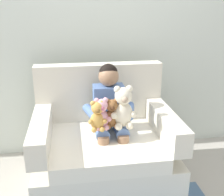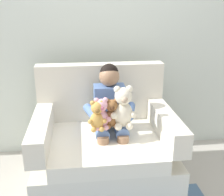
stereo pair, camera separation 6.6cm
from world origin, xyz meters
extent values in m
plane|color=#ADA89E|center=(0.00, 0.00, 0.00)|extent=(8.00, 8.00, 0.00)
cube|color=silver|center=(0.00, 0.72, 1.30)|extent=(6.00, 0.10, 2.60)
cube|color=silver|center=(0.00, 0.00, 0.18)|extent=(1.16, 0.90, 0.35)
cube|color=white|center=(0.00, -0.07, 0.41)|extent=(0.88, 0.76, 0.12)
cube|color=silver|center=(0.00, 0.38, 0.74)|extent=(1.16, 0.14, 0.53)
cube|color=silver|center=(-0.51, -0.07, 0.57)|extent=(0.14, 0.76, 0.20)
cube|color=silver|center=(0.51, -0.07, 0.57)|extent=(0.14, 0.76, 0.20)
cube|color=#597AB7|center=(0.06, 0.14, 0.70)|extent=(0.26, 0.16, 0.34)
sphere|color=#9E7556|center=(0.06, 0.14, 0.95)|extent=(0.17, 0.17, 0.17)
sphere|color=black|center=(0.06, 0.15, 0.98)|extent=(0.16, 0.16, 0.16)
cylinder|color=#597AB7|center=(-0.02, 0.01, 0.53)|extent=(0.11, 0.26, 0.11)
cylinder|color=#9E7556|center=(-0.02, -0.12, 0.38)|extent=(0.09, 0.09, 0.30)
cylinder|color=#597AB7|center=(0.14, 0.01, 0.53)|extent=(0.11, 0.26, 0.11)
cylinder|color=#9E7556|center=(0.14, -0.12, 0.38)|extent=(0.09, 0.09, 0.30)
cylinder|color=#597AB7|center=(-0.10, 0.02, 0.68)|extent=(0.13, 0.27, 0.07)
cylinder|color=#597AB7|center=(0.22, 0.02, 0.68)|extent=(0.13, 0.27, 0.07)
ellipsoid|color=#EAA8BC|center=(-0.03, -0.07, 0.66)|extent=(0.12, 0.10, 0.16)
sphere|color=#EAA8BC|center=(-0.03, -0.09, 0.78)|extent=(0.10, 0.10, 0.10)
sphere|color=#CC6684|center=(-0.03, -0.13, 0.77)|extent=(0.04, 0.04, 0.04)
sphere|color=#EAA8BC|center=(-0.07, -0.08, 0.82)|extent=(0.04, 0.04, 0.04)
sphere|color=#EAA8BC|center=(-0.09, -0.11, 0.67)|extent=(0.04, 0.04, 0.04)
sphere|color=#EAA8BC|center=(-0.07, -0.12, 0.61)|extent=(0.04, 0.04, 0.04)
sphere|color=#EAA8BC|center=(0.00, -0.08, 0.82)|extent=(0.04, 0.04, 0.04)
sphere|color=#EAA8BC|center=(0.02, -0.11, 0.67)|extent=(0.04, 0.04, 0.04)
sphere|color=#EAA8BC|center=(0.00, -0.12, 0.61)|extent=(0.04, 0.04, 0.04)
ellipsoid|color=silver|center=(0.14, -0.07, 0.69)|extent=(0.16, 0.14, 0.21)
sphere|color=silver|center=(0.14, -0.08, 0.85)|extent=(0.14, 0.14, 0.14)
sphere|color=tan|center=(0.14, -0.14, 0.84)|extent=(0.05, 0.05, 0.05)
sphere|color=silver|center=(0.09, -0.08, 0.90)|extent=(0.05, 0.05, 0.05)
sphere|color=silver|center=(0.06, -0.11, 0.70)|extent=(0.05, 0.05, 0.05)
sphere|color=silver|center=(0.10, -0.13, 0.61)|extent=(0.06, 0.06, 0.06)
sphere|color=silver|center=(0.19, -0.08, 0.90)|extent=(0.05, 0.05, 0.05)
sphere|color=silver|center=(0.22, -0.11, 0.70)|extent=(0.05, 0.05, 0.05)
sphere|color=silver|center=(0.18, -0.13, 0.61)|extent=(0.06, 0.06, 0.06)
ellipsoid|color=gold|center=(-0.07, -0.10, 0.66)|extent=(0.11, 0.10, 0.15)
sphere|color=gold|center=(-0.07, -0.11, 0.77)|extent=(0.10, 0.10, 0.10)
sphere|color=brown|center=(-0.07, -0.15, 0.76)|extent=(0.04, 0.04, 0.04)
sphere|color=gold|center=(-0.10, -0.10, 0.81)|extent=(0.04, 0.04, 0.04)
sphere|color=gold|center=(-0.12, -0.13, 0.67)|extent=(0.04, 0.04, 0.04)
sphere|color=gold|center=(-0.10, -0.14, 0.60)|extent=(0.04, 0.04, 0.04)
sphere|color=gold|center=(-0.03, -0.10, 0.81)|extent=(0.04, 0.04, 0.04)
sphere|color=gold|center=(-0.01, -0.13, 0.67)|extent=(0.04, 0.04, 0.04)
sphere|color=gold|center=(-0.04, -0.14, 0.60)|extent=(0.04, 0.04, 0.04)
ellipsoid|color=brown|center=(0.05, -0.06, 0.66)|extent=(0.11, 0.10, 0.15)
sphere|color=brown|center=(0.05, -0.07, 0.77)|extent=(0.10, 0.10, 0.10)
sphere|color=#4C2D19|center=(0.05, -0.11, 0.76)|extent=(0.04, 0.04, 0.04)
sphere|color=brown|center=(0.02, -0.07, 0.81)|extent=(0.04, 0.04, 0.04)
sphere|color=brown|center=(0.00, -0.09, 0.67)|extent=(0.04, 0.04, 0.04)
sphere|color=brown|center=(0.02, -0.10, 0.60)|extent=(0.04, 0.04, 0.04)
sphere|color=brown|center=(0.08, -0.07, 0.81)|extent=(0.04, 0.04, 0.04)
sphere|color=brown|center=(0.11, -0.09, 0.67)|extent=(0.04, 0.04, 0.04)
sphere|color=brown|center=(0.08, -0.10, 0.60)|extent=(0.04, 0.04, 0.04)
camera|label=1|loc=(-0.26, -2.07, 1.55)|focal=44.54mm
camera|label=2|loc=(-0.19, -2.08, 1.55)|focal=44.54mm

